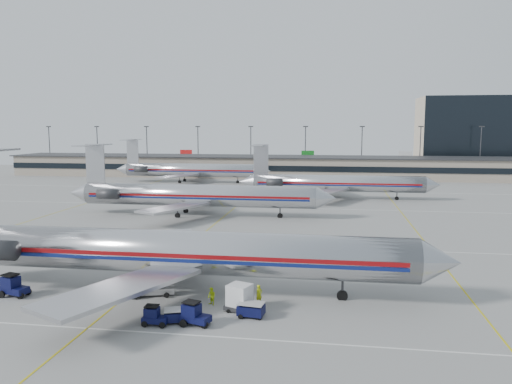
% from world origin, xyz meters
% --- Properties ---
extents(ground, '(260.00, 260.00, 0.00)m').
position_xyz_m(ground, '(0.00, 0.00, 0.00)').
color(ground, gray).
rests_on(ground, ground).
extents(apron_markings, '(160.00, 0.15, 0.02)m').
position_xyz_m(apron_markings, '(0.00, 10.00, 0.01)').
color(apron_markings, silver).
rests_on(apron_markings, ground).
extents(terminal, '(162.00, 17.00, 6.25)m').
position_xyz_m(terminal, '(0.00, 97.97, 3.16)').
color(terminal, gray).
rests_on(terminal, ground).
extents(light_mast_row, '(163.60, 0.40, 15.28)m').
position_xyz_m(light_mast_row, '(0.00, 112.00, 8.58)').
color(light_mast_row, '#38383D').
rests_on(light_mast_row, ground).
extents(distant_building, '(30.00, 20.00, 25.00)m').
position_xyz_m(distant_building, '(62.00, 128.00, 12.50)').
color(distant_building, tan).
rests_on(distant_building, ground).
extents(jet_foreground, '(49.44, 29.11, 12.94)m').
position_xyz_m(jet_foreground, '(3.09, -8.82, 3.76)').
color(jet_foreground, silver).
rests_on(jet_foreground, ground).
extents(jet_second_row, '(46.34, 27.29, 12.13)m').
position_xyz_m(jet_second_row, '(-5.40, 29.68, 3.52)').
color(jet_second_row, silver).
rests_on(jet_second_row, ground).
extents(jet_third_row, '(41.58, 25.58, 11.37)m').
position_xyz_m(jet_third_row, '(18.13, 53.70, 3.30)').
color(jet_third_row, silver).
rests_on(jet_third_row, ground).
extents(jet_back_row, '(43.10, 26.51, 11.78)m').
position_xyz_m(jet_back_row, '(-20.58, 79.05, 3.42)').
color(jet_back_row, silver).
rests_on(jet_back_row, ground).
extents(tug_left, '(2.71, 1.83, 2.02)m').
position_xyz_m(tug_left, '(-9.93, -12.32, 0.92)').
color(tug_left, '#090C33').
rests_on(tug_left, ground).
extents(tug_center, '(1.93, 1.03, 1.56)m').
position_xyz_m(tug_center, '(4.73, -16.68, 0.71)').
color(tug_center, '#090C33').
rests_on(tug_center, ground).
extents(tug_right, '(2.50, 1.76, 1.84)m').
position_xyz_m(tug_right, '(7.69, -16.18, 0.84)').
color(tug_right, '#090C33').
rests_on(tug_right, ground).
extents(cart_inner, '(2.15, 1.78, 1.05)m').
position_xyz_m(cart_inner, '(6.23, -15.84, 0.56)').
color(cart_inner, '#090C33').
rests_on(cart_inner, ground).
extents(cart_outer, '(2.18, 1.63, 1.15)m').
position_xyz_m(cart_outer, '(11.72, -13.88, 0.61)').
color(cart_outer, '#090C33').
rests_on(cart_outer, ground).
extents(uld_container, '(2.56, 2.36, 2.18)m').
position_xyz_m(uld_container, '(10.56, -12.64, 1.10)').
color(uld_container, '#2D2D30').
rests_on(uld_container, ground).
extents(belt_loader, '(4.09, 2.16, 2.09)m').
position_xyz_m(belt_loader, '(2.52, -10.13, 0.56)').
color(belt_loader, '#9E9E9E').
rests_on(belt_loader, ground).
extents(ramp_worker_near, '(0.71, 0.71, 1.66)m').
position_xyz_m(ramp_worker_near, '(11.92, -10.93, 0.83)').
color(ramp_worker_near, '#BCCB13').
rests_on(ramp_worker_near, ground).
extents(ramp_worker_far, '(0.93, 0.89, 1.51)m').
position_xyz_m(ramp_worker_far, '(8.00, -11.77, 0.76)').
color(ramp_worker_far, '#BCE015').
rests_on(ramp_worker_far, ground).
extents(cone_right, '(0.49, 0.49, 0.62)m').
position_xyz_m(cone_right, '(11.48, -13.30, 0.31)').
color(cone_right, orange).
rests_on(cone_right, ground).
extents(cone_left, '(0.66, 0.66, 0.69)m').
position_xyz_m(cone_left, '(-11.18, -12.04, 0.34)').
color(cone_left, orange).
rests_on(cone_left, ground).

